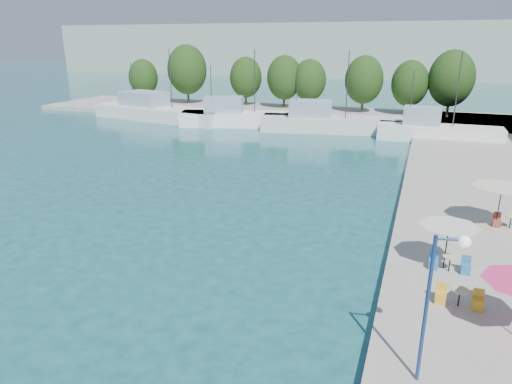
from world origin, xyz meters
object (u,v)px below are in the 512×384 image
at_px(trawler_02, 239,118).
at_px(trawler_04, 436,132).
at_px(street_lamp, 441,283).
at_px(umbrella_white, 449,231).
at_px(trawler_01, 158,112).
at_px(umbrella_cream, 502,191).
at_px(trawler_03, 327,123).

relative_size(trawler_02, trawler_04, 1.27).
bearing_deg(trawler_04, street_lamp, -90.87).
height_order(trawler_04, umbrella_white, trawler_04).
distance_m(trawler_02, trawler_04, 24.66).
relative_size(trawler_01, street_lamp, 4.36).
distance_m(trawler_01, umbrella_cream, 50.44).
bearing_deg(trawler_03, umbrella_cream, -71.61).
height_order(trawler_02, trawler_04, same).
bearing_deg(umbrella_white, street_lamp, -94.39).
bearing_deg(trawler_01, street_lamp, -39.36).
bearing_deg(street_lamp, trawler_04, 76.06).
bearing_deg(umbrella_white, trawler_01, 136.46).
height_order(umbrella_white, street_lamp, street_lamp).
height_order(trawler_04, street_lamp, trawler_04).
height_order(umbrella_white, umbrella_cream, umbrella_cream).
bearing_deg(trawler_04, trawler_03, 172.44).
xyz_separation_m(trawler_03, umbrella_cream, (15.89, -28.81, 1.73)).
xyz_separation_m(umbrella_white, street_lamp, (-0.63, -8.25, 1.55)).
bearing_deg(umbrella_white, trawler_02, 125.28).
bearing_deg(trawler_03, trawler_02, 170.23).
bearing_deg(trawler_02, umbrella_cream, -62.79).
distance_m(trawler_01, trawler_04, 37.74).
bearing_deg(trawler_01, trawler_03, 8.81).
height_order(trawler_02, street_lamp, trawler_02).
bearing_deg(trawler_02, street_lamp, -77.71).
bearing_deg(trawler_03, street_lamp, -84.67).
bearing_deg(trawler_02, umbrella_white, -71.61).
xyz_separation_m(umbrella_cream, street_lamp, (-3.57, -14.69, 1.29)).
distance_m(trawler_01, umbrella_white, 52.29).
height_order(trawler_03, umbrella_white, trawler_03).
height_order(trawler_01, umbrella_white, trawler_01).
xyz_separation_m(trawler_04, umbrella_cream, (3.16, -27.19, 1.73)).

